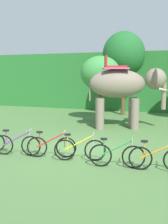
% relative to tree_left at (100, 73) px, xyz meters
% --- Properties ---
extents(ground_plane, '(80.00, 80.00, 0.00)m').
position_rel_tree_left_xyz_m(ground_plane, '(1.25, -6.79, -2.88)').
color(ground_plane, '#4C753D').
extents(foliage_hedge, '(36.00, 6.00, 4.54)m').
position_rel_tree_left_xyz_m(foliage_hedge, '(1.25, 7.82, -0.61)').
color(foliage_hedge, '#28702D').
rests_on(foliage_hedge, ground).
extents(tree_left, '(2.42, 2.42, 3.95)m').
position_rel_tree_left_xyz_m(tree_left, '(0.00, 0.00, 0.00)').
color(tree_left, brown).
rests_on(tree_left, ground).
extents(tree_far_right, '(2.90, 2.90, 5.75)m').
position_rel_tree_left_xyz_m(tree_far_right, '(0.77, 2.88, 1.27)').
color(tree_far_right, brown).
rests_on(tree_far_right, ground).
extents(elephant, '(4.22, 2.79, 3.78)m').
position_rel_tree_left_xyz_m(elephant, '(1.87, -1.96, -0.68)').
color(elephant, gray).
rests_on(elephant, ground).
extents(bike_purple, '(1.68, 0.55, 0.92)m').
position_rel_tree_left_xyz_m(bike_purple, '(-0.48, -8.28, -2.50)').
color(bike_purple, black).
rests_on(bike_purple, ground).
extents(bike_red, '(1.65, 0.67, 0.92)m').
position_rel_tree_left_xyz_m(bike_red, '(0.76, -8.07, -2.50)').
color(bike_red, black).
rests_on(bike_red, ground).
extents(bike_yellow, '(1.64, 0.68, 0.92)m').
position_rel_tree_left_xyz_m(bike_yellow, '(1.81, -8.09, -2.50)').
color(bike_yellow, black).
rests_on(bike_yellow, ground).
extents(bike_green, '(1.69, 0.52, 0.92)m').
position_rel_tree_left_xyz_m(bike_green, '(3.11, -8.33, -2.50)').
color(bike_green, black).
rests_on(bike_green, ground).
extents(bike_orange, '(1.70, 0.52, 0.92)m').
position_rel_tree_left_xyz_m(bike_orange, '(4.32, -8.22, -2.50)').
color(bike_orange, black).
rests_on(bike_orange, ground).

